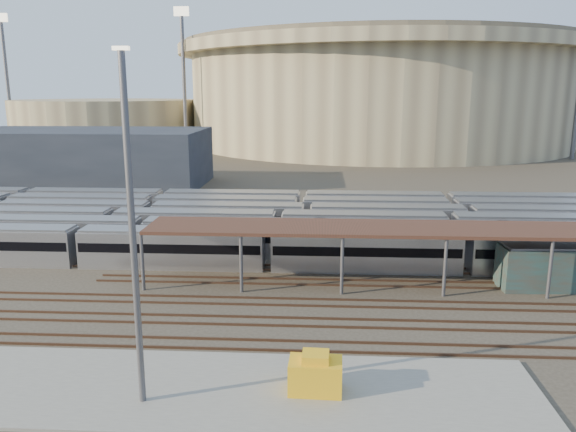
% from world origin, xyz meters
% --- Properties ---
extents(ground, '(420.00, 420.00, 0.00)m').
position_xyz_m(ground, '(0.00, 0.00, 0.00)').
color(ground, '#383026').
rests_on(ground, ground).
extents(apron, '(50.00, 9.00, 0.20)m').
position_xyz_m(apron, '(-5.00, -15.00, 0.10)').
color(apron, gray).
rests_on(apron, ground).
extents(subway_trains, '(117.05, 23.90, 3.60)m').
position_xyz_m(subway_trains, '(4.57, 18.50, 1.80)').
color(subway_trains, silver).
rests_on(subway_trains, ground).
extents(inspection_shed, '(60.30, 6.00, 5.30)m').
position_xyz_m(inspection_shed, '(22.00, 4.00, 4.98)').
color(inspection_shed, '#57565B').
rests_on(inspection_shed, ground).
extents(empty_tracks, '(170.00, 9.62, 0.18)m').
position_xyz_m(empty_tracks, '(0.00, -5.00, 0.09)').
color(empty_tracks, '#4C3323').
rests_on(empty_tracks, ground).
extents(stadium, '(124.00, 124.00, 32.50)m').
position_xyz_m(stadium, '(25.00, 140.00, 16.47)').
color(stadium, tan).
rests_on(stadium, ground).
extents(secondary_arena, '(56.00, 56.00, 14.00)m').
position_xyz_m(secondary_arena, '(-60.00, 130.00, 7.00)').
color(secondary_arena, tan).
rests_on(secondary_arena, ground).
extents(service_building, '(42.00, 20.00, 10.00)m').
position_xyz_m(service_building, '(-35.00, 55.00, 5.00)').
color(service_building, '#1E232D').
rests_on(service_building, ground).
extents(floodlight_0, '(4.00, 1.00, 38.40)m').
position_xyz_m(floodlight_0, '(-30.00, 110.00, 20.65)').
color(floodlight_0, '#57565B').
rests_on(floodlight_0, ground).
extents(floodlight_1, '(4.00, 1.00, 38.40)m').
position_xyz_m(floodlight_1, '(-85.00, 120.00, 20.65)').
color(floodlight_1, '#57565B').
rests_on(floodlight_1, ground).
extents(floodlight_3, '(4.00, 1.00, 38.40)m').
position_xyz_m(floodlight_3, '(-10.00, 160.00, 20.65)').
color(floodlight_3, '#57565B').
rests_on(floodlight_3, ground).
extents(yard_light_pole, '(0.81, 0.36, 18.87)m').
position_xyz_m(yard_light_pole, '(-2.45, -16.52, 9.72)').
color(yard_light_pole, '#57565B').
rests_on(yard_light_pole, apron).
extents(yellow_equipment, '(3.08, 1.99, 1.88)m').
position_xyz_m(yellow_equipment, '(7.09, -14.97, 1.14)').
color(yellow_equipment, gold).
rests_on(yellow_equipment, apron).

